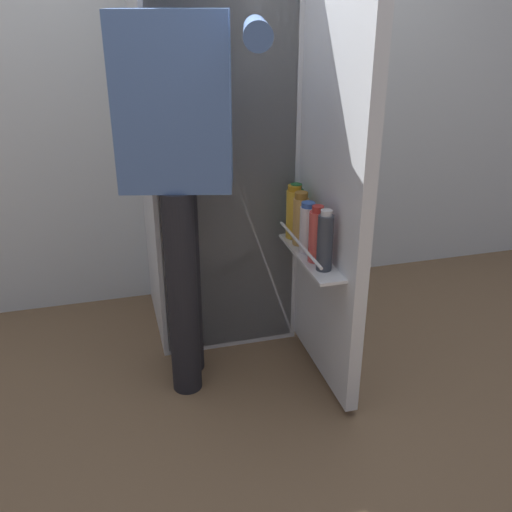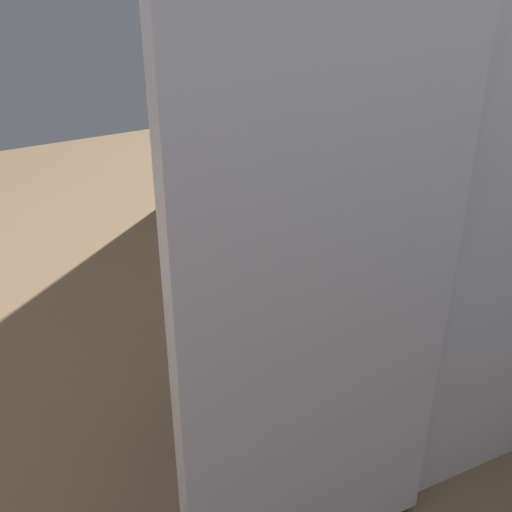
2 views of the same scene
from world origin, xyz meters
TOP-DOWN VIEW (x-y plane):
  - ground_plane at (0.00, 0.00)m, footprint 5.84×5.84m
  - refrigerator at (0.03, 0.51)m, footprint 0.67×1.23m
  - person at (-0.22, 0.07)m, footprint 0.56×0.78m

SIDE VIEW (x-z plane):
  - ground_plane at x=0.00m, z-range 0.00..0.00m
  - refrigerator at x=0.03m, z-range 0.00..1.80m
  - person at x=-0.22m, z-range 0.17..1.88m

